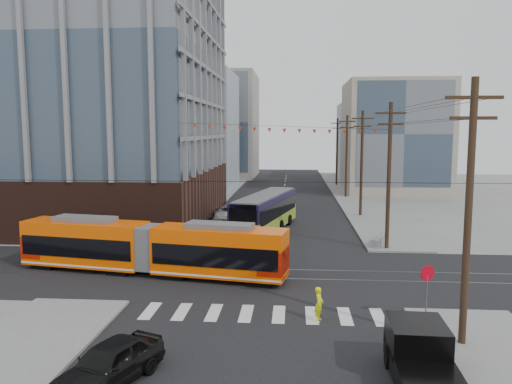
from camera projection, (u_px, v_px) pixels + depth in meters
The scene contains 18 objects.
ground at pixel (266, 294), 27.33m from camera, with size 160.00×160.00×0.00m, color slate.
office_building at pixel (60, 77), 50.01m from camera, with size 30.00×25.00×28.60m, color #381E16.
bg_bldg_nw_near at pixel (177, 131), 78.99m from camera, with size 18.00×16.00×18.00m, color #8C99A5.
bg_bldg_ne_near at pixel (394, 137), 72.67m from camera, with size 14.00×14.00×16.00m, color gray.
bg_bldg_nw_far at pixel (216, 126), 98.44m from camera, with size 16.00×18.00×20.00m, color gray.
bg_bldg_ne_far at pixel (383, 142), 92.44m from camera, with size 16.00×16.00×14.00m, color #8C99A5.
utility_pole_near at pixel (468, 216), 20.09m from camera, with size 0.30×0.30×11.00m, color black.
utility_pole_far at pixel (337, 152), 81.46m from camera, with size 0.30×0.30×11.00m, color black.
streetcar at pixel (150, 248), 31.06m from camera, with size 17.19×2.42×3.31m, color #F25000, non-canonical shape.
city_bus at pixel (265, 212), 44.34m from camera, with size 2.63×12.15×3.44m, color black, non-canonical shape.
pickup_truck at pixel (426, 368), 16.76m from camera, with size 2.03×5.69×1.93m, color black, non-canonical shape.
black_sedan at pixel (109, 364), 17.50m from camera, with size 1.83×4.56×1.55m, color black.
parked_car_silver at pixel (208, 230), 41.33m from camera, with size 1.50×4.31×1.42m, color silver.
parked_car_white at pixel (225, 219), 46.65m from camera, with size 2.09×5.14×1.49m, color #BCBCBC.
parked_car_grey at pixel (226, 212), 50.69m from camera, with size 2.38×5.16×1.43m, color slate.
pedestrian at pixel (319, 304), 23.40m from camera, with size 0.60×0.39×1.64m, color #F3FF0B.
stop_sign at pixel (426, 296), 23.12m from camera, with size 0.78×0.78×2.58m, color #BB0012, non-canonical shape.
jersey_barrier at pixel (380, 240), 39.09m from camera, with size 0.86×3.81×0.76m, color gray.
Camera 1 is at (1.46, -26.41, 8.88)m, focal length 35.00 mm.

